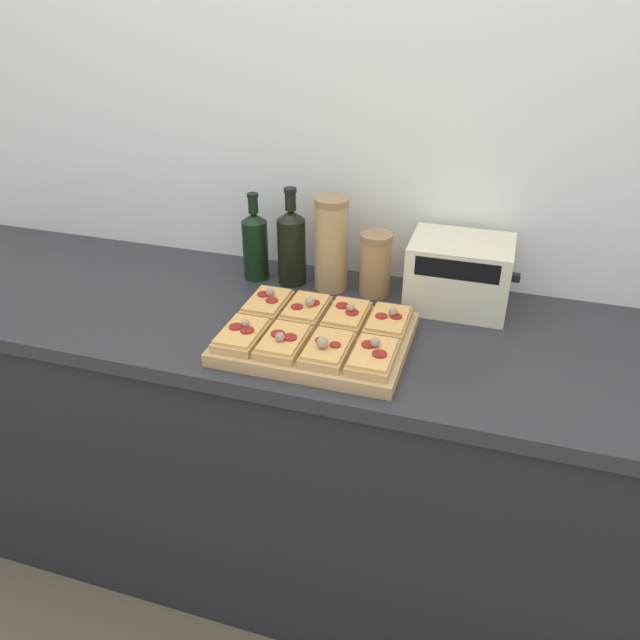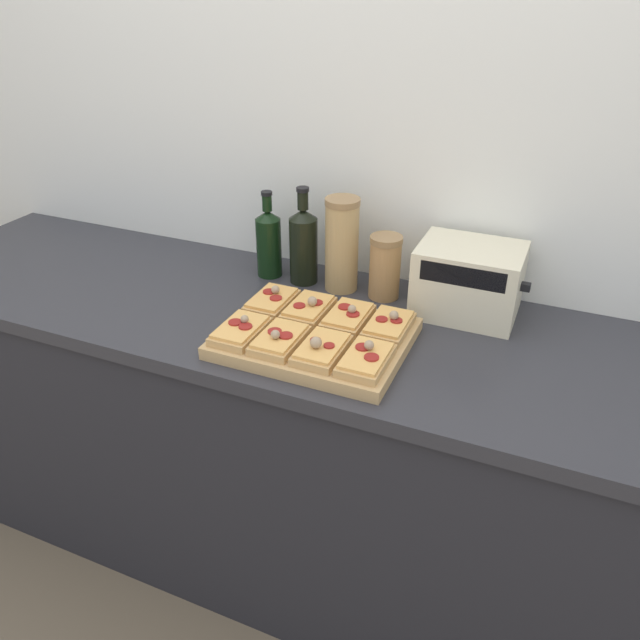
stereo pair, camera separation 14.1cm
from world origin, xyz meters
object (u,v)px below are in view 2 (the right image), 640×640
object	(u,v)px
cutting_board	(315,338)
grain_jar_tall	(343,245)
grain_jar_short	(385,267)
wine_bottle	(303,244)
toaster_oven	(468,280)
olive_oil_bottle	(269,242)

from	to	relation	value
cutting_board	grain_jar_tall	xyz separation A→B (m)	(-0.05, 0.31, 0.12)
cutting_board	grain_jar_tall	bearing A→B (deg)	99.27
grain_jar_short	wine_bottle	bearing A→B (deg)	180.00
grain_jar_short	grain_jar_tall	bearing A→B (deg)	180.00
toaster_oven	cutting_board	bearing A→B (deg)	-134.44
olive_oil_bottle	grain_jar_short	size ratio (longest dim) A/B	1.43
wine_bottle	grain_jar_tall	xyz separation A→B (m)	(0.12, 0.00, 0.02)
grain_jar_short	toaster_oven	size ratio (longest dim) A/B	0.62
wine_bottle	toaster_oven	xyz separation A→B (m)	(0.48, -0.00, -0.02)
wine_bottle	grain_jar_short	world-z (taller)	wine_bottle
cutting_board	toaster_oven	world-z (taller)	toaster_oven
olive_oil_bottle	grain_jar_tall	distance (m)	0.24
cutting_board	grain_jar_tall	size ratio (longest dim) A/B	1.66
wine_bottle	toaster_oven	size ratio (longest dim) A/B	0.98
grain_jar_tall	toaster_oven	xyz separation A→B (m)	(0.36, -0.00, -0.04)
olive_oil_bottle	toaster_oven	bearing A→B (deg)	-0.08
cutting_board	wine_bottle	size ratio (longest dim) A/B	1.57
olive_oil_bottle	wine_bottle	distance (m)	0.11
grain_jar_tall	grain_jar_short	distance (m)	0.13
wine_bottle	grain_jar_short	bearing A→B (deg)	0.00
grain_jar_tall	toaster_oven	distance (m)	0.36
olive_oil_bottle	grain_jar_short	bearing A→B (deg)	-0.00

